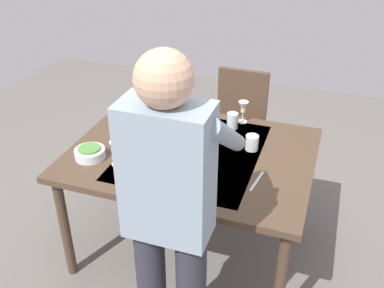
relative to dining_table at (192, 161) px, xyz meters
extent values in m
plane|color=#66605B|center=(0.00, 0.00, -0.70)|extent=(6.00, 6.00, 0.00)
cube|color=#4C3828|center=(0.00, 0.00, 0.05)|extent=(1.44, 1.08, 0.04)
cube|color=#C6AD89|center=(0.00, 0.00, 0.07)|extent=(0.79, 0.92, 0.00)
cylinder|color=#4C3828|center=(-0.65, -0.47, -0.33)|extent=(0.06, 0.06, 0.73)
cylinder|color=#4C3828|center=(0.65, -0.47, -0.33)|extent=(0.06, 0.06, 0.73)
cylinder|color=#4C3828|center=(-0.65, 0.47, -0.33)|extent=(0.06, 0.06, 0.73)
cylinder|color=#4C3828|center=(0.65, 0.47, -0.33)|extent=(0.06, 0.06, 0.73)
cube|color=#352114|center=(-0.07, -0.84, -0.25)|extent=(0.40, 0.40, 0.04)
cube|color=#4C3828|center=(-0.07, -1.02, 0.00)|extent=(0.40, 0.04, 0.45)
cylinder|color=#4C3828|center=(-0.24, -1.01, -0.47)|extent=(0.04, 0.04, 0.43)
cylinder|color=#4C3828|center=(0.10, -1.01, -0.47)|extent=(0.04, 0.04, 0.43)
cylinder|color=#4C3828|center=(-0.24, -0.67, -0.47)|extent=(0.04, 0.04, 0.43)
cylinder|color=#4C3828|center=(0.10, -0.67, -0.47)|extent=(0.04, 0.04, 0.43)
cube|color=#8C9EAD|center=(-0.18, 0.82, 0.48)|extent=(0.36, 0.20, 0.60)
sphere|color=tan|center=(-0.18, 0.82, 0.88)|extent=(0.22, 0.22, 0.22)
cylinder|color=#8C9EAD|center=(-0.01, 0.58, 0.56)|extent=(0.08, 0.52, 0.40)
cylinder|color=#8C9EAD|center=(-0.35, 0.58, 0.56)|extent=(0.08, 0.52, 0.40)
cylinder|color=black|center=(0.45, -0.42, 0.17)|extent=(0.07, 0.07, 0.20)
cylinder|color=black|center=(0.45, -0.42, 0.31)|extent=(0.03, 0.03, 0.08)
cylinder|color=black|center=(0.45, -0.42, 0.36)|extent=(0.03, 0.03, 0.02)
cylinder|color=white|center=(-0.20, -0.47, 0.08)|extent=(0.06, 0.06, 0.01)
cylinder|color=white|center=(-0.20, -0.47, 0.11)|extent=(0.01, 0.01, 0.07)
cone|color=white|center=(-0.20, -0.47, 0.19)|extent=(0.07, 0.07, 0.07)
cylinder|color=beige|center=(-0.20, -0.47, 0.16)|extent=(0.03, 0.03, 0.03)
cylinder|color=white|center=(0.36, 0.28, 0.08)|extent=(0.06, 0.06, 0.01)
cylinder|color=white|center=(0.36, 0.28, 0.11)|extent=(0.01, 0.01, 0.07)
cone|color=white|center=(0.36, 0.28, 0.19)|extent=(0.07, 0.07, 0.07)
cylinder|color=beige|center=(0.36, 0.28, 0.16)|extent=(0.03, 0.03, 0.03)
cylinder|color=silver|center=(-0.33, -0.14, 0.12)|extent=(0.08, 0.08, 0.09)
cylinder|color=silver|center=(0.43, 0.13, 0.12)|extent=(0.07, 0.07, 0.10)
cylinder|color=silver|center=(-0.16, -0.36, 0.13)|extent=(0.07, 0.07, 0.11)
cylinder|color=silver|center=(-0.04, 0.21, 0.10)|extent=(0.30, 0.30, 0.05)
cylinder|color=#C6562D|center=(-0.04, 0.21, 0.12)|extent=(0.22, 0.22, 0.03)
cylinder|color=silver|center=(0.54, 0.26, 0.10)|extent=(0.18, 0.18, 0.05)
cylinder|color=#4C843D|center=(0.54, 0.26, 0.12)|extent=(0.13, 0.13, 0.03)
cylinder|color=silver|center=(0.34, -0.20, 0.08)|extent=(0.23, 0.23, 0.01)
cube|color=silver|center=(-0.44, 0.19, 0.07)|extent=(0.04, 0.20, 0.00)
cube|color=silver|center=(-0.07, -0.22, 0.07)|extent=(0.08, 0.17, 0.00)
camera|label=1|loc=(-0.74, 2.16, 1.48)|focal=41.59mm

